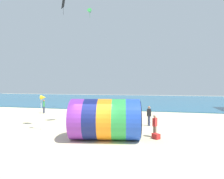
{
  "coord_description": "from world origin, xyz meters",
  "views": [
    {
      "loc": [
        4.12,
        -11.19,
        3.76
      ],
      "look_at": [
        0.52,
        3.93,
        3.37
      ],
      "focal_mm": 32.0,
      "sensor_mm": 36.0,
      "label": 1
    }
  ],
  "objects_px": {
    "kite_handler": "(155,126)",
    "kite_black_diamond": "(63,3)",
    "bystander_far_left": "(44,106)",
    "beach_flag": "(43,99)",
    "kite_green_delta": "(90,12)",
    "bystander_near_water": "(72,106)",
    "cooler_box": "(156,136)",
    "bystander_mid_beach": "(149,116)",
    "giant_inflatable_tube": "(106,119)"
  },
  "relations": [
    {
      "from": "kite_handler",
      "to": "bystander_near_water",
      "type": "distance_m",
      "value": 14.68
    },
    {
      "from": "kite_handler",
      "to": "beach_flag",
      "type": "relative_size",
      "value": 0.56
    },
    {
      "from": "bystander_far_left",
      "to": "beach_flag",
      "type": "distance_m",
      "value": 10.19
    },
    {
      "from": "giant_inflatable_tube",
      "to": "bystander_far_left",
      "type": "distance_m",
      "value": 15.06
    },
    {
      "from": "kite_green_delta",
      "to": "bystander_near_water",
      "type": "distance_m",
      "value": 14.06
    },
    {
      "from": "bystander_far_left",
      "to": "kite_handler",
      "type": "bearing_deg",
      "value": -31.28
    },
    {
      "from": "kite_handler",
      "to": "kite_black_diamond",
      "type": "height_order",
      "value": "kite_black_diamond"
    },
    {
      "from": "kite_handler",
      "to": "bystander_mid_beach",
      "type": "xyz_separation_m",
      "value": [
        -0.6,
        3.87,
        0.11
      ]
    },
    {
      "from": "giant_inflatable_tube",
      "to": "kite_green_delta",
      "type": "bearing_deg",
      "value": 113.46
    },
    {
      "from": "bystander_near_water",
      "to": "kite_green_delta",
      "type": "bearing_deg",
      "value": 70.51
    },
    {
      "from": "kite_black_diamond",
      "to": "bystander_far_left",
      "type": "relative_size",
      "value": 1.22
    },
    {
      "from": "bystander_near_water",
      "to": "cooler_box",
      "type": "height_order",
      "value": "bystander_near_water"
    },
    {
      "from": "bystander_near_water",
      "to": "bystander_mid_beach",
      "type": "relative_size",
      "value": 0.99
    },
    {
      "from": "cooler_box",
      "to": "kite_handler",
      "type": "bearing_deg",
      "value": 101.9
    },
    {
      "from": "bystander_far_left",
      "to": "kite_green_delta",
      "type": "bearing_deg",
      "value": 44.31
    },
    {
      "from": "giant_inflatable_tube",
      "to": "bystander_near_water",
      "type": "bearing_deg",
      "value": 124.59
    },
    {
      "from": "giant_inflatable_tube",
      "to": "beach_flag",
      "type": "bearing_deg",
      "value": 164.6
    },
    {
      "from": "kite_green_delta",
      "to": "beach_flag",
      "type": "height_order",
      "value": "kite_green_delta"
    },
    {
      "from": "beach_flag",
      "to": "cooler_box",
      "type": "bearing_deg",
      "value": -4.16
    },
    {
      "from": "cooler_box",
      "to": "bystander_mid_beach",
      "type": "bearing_deg",
      "value": 99.19
    },
    {
      "from": "giant_inflatable_tube",
      "to": "bystander_near_water",
      "type": "height_order",
      "value": "giant_inflatable_tube"
    },
    {
      "from": "bystander_mid_beach",
      "to": "bystander_far_left",
      "type": "xyz_separation_m",
      "value": [
        -13.81,
        4.89,
        -0.01
      ]
    },
    {
      "from": "bystander_mid_beach",
      "to": "bystander_far_left",
      "type": "bearing_deg",
      "value": 160.51
    },
    {
      "from": "beach_flag",
      "to": "kite_green_delta",
      "type": "bearing_deg",
      "value": 92.62
    },
    {
      "from": "bystander_mid_beach",
      "to": "bystander_near_water",
      "type": "bearing_deg",
      "value": 150.3
    },
    {
      "from": "kite_black_diamond",
      "to": "bystander_far_left",
      "type": "height_order",
      "value": "kite_black_diamond"
    },
    {
      "from": "bystander_far_left",
      "to": "beach_flag",
      "type": "relative_size",
      "value": 0.62
    },
    {
      "from": "kite_green_delta",
      "to": "bystander_far_left",
      "type": "bearing_deg",
      "value": -135.69
    },
    {
      "from": "kite_handler",
      "to": "cooler_box",
      "type": "xyz_separation_m",
      "value": [
        0.09,
        -0.43,
        -0.64
      ]
    },
    {
      "from": "kite_green_delta",
      "to": "cooler_box",
      "type": "xyz_separation_m",
      "value": [
        9.77,
        -13.82,
        -14.26
      ]
    },
    {
      "from": "kite_black_diamond",
      "to": "bystander_near_water",
      "type": "height_order",
      "value": "kite_black_diamond"
    },
    {
      "from": "giant_inflatable_tube",
      "to": "bystander_mid_beach",
      "type": "height_order",
      "value": "giant_inflatable_tube"
    },
    {
      "from": "kite_green_delta",
      "to": "bystander_far_left",
      "type": "distance_m",
      "value": 15.06
    },
    {
      "from": "kite_handler",
      "to": "bystander_mid_beach",
      "type": "relative_size",
      "value": 0.9
    },
    {
      "from": "cooler_box",
      "to": "beach_flag",
      "type": "bearing_deg",
      "value": 175.84
    },
    {
      "from": "kite_handler",
      "to": "kite_black_diamond",
      "type": "bearing_deg",
      "value": 140.42
    },
    {
      "from": "kite_green_delta",
      "to": "beach_flag",
      "type": "relative_size",
      "value": 0.46
    },
    {
      "from": "kite_black_diamond",
      "to": "bystander_near_water",
      "type": "bearing_deg",
      "value": -14.97
    },
    {
      "from": "cooler_box",
      "to": "bystander_far_left",
      "type": "bearing_deg",
      "value": 147.64
    },
    {
      "from": "kite_handler",
      "to": "bystander_near_water",
      "type": "xyz_separation_m",
      "value": [
        -10.95,
        9.77,
        0.1
      ]
    },
    {
      "from": "kite_handler",
      "to": "bystander_far_left",
      "type": "bearing_deg",
      "value": 148.72
    },
    {
      "from": "bystander_mid_beach",
      "to": "cooler_box",
      "type": "relative_size",
      "value": 3.45
    },
    {
      "from": "bystander_near_water",
      "to": "bystander_mid_beach",
      "type": "height_order",
      "value": "bystander_mid_beach"
    },
    {
      "from": "kite_black_diamond",
      "to": "bystander_near_water",
      "type": "xyz_separation_m",
      "value": [
        1.28,
        -0.34,
        -13.66
      ]
    },
    {
      "from": "bystander_near_water",
      "to": "bystander_mid_beach",
      "type": "distance_m",
      "value": 11.92
    },
    {
      "from": "bystander_mid_beach",
      "to": "beach_flag",
      "type": "height_order",
      "value": "beach_flag"
    },
    {
      "from": "bystander_near_water",
      "to": "cooler_box",
      "type": "relative_size",
      "value": 3.41
    },
    {
      "from": "kite_handler",
      "to": "bystander_far_left",
      "type": "xyz_separation_m",
      "value": [
        -14.41,
        8.76,
        0.1
      ]
    },
    {
      "from": "kite_black_diamond",
      "to": "cooler_box",
      "type": "height_order",
      "value": "kite_black_diamond"
    },
    {
      "from": "kite_black_diamond",
      "to": "bystander_near_water",
      "type": "distance_m",
      "value": 13.72
    }
  ]
}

